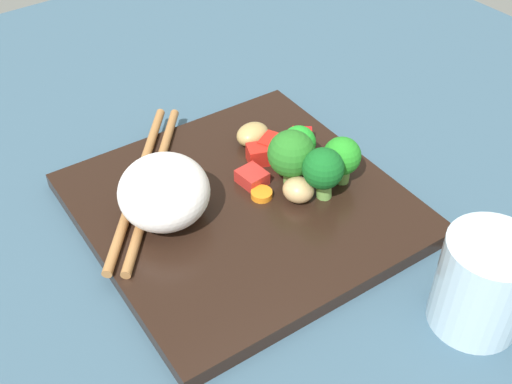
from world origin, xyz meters
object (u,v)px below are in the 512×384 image
at_px(square_plate, 242,206).
at_px(broccoli_floret_2, 299,143).
at_px(rice_mound, 164,192).
at_px(drinking_glass, 483,284).
at_px(chopstick_pair, 146,182).
at_px(carrot_slice_1, 341,156).

distance_m(square_plate, broccoli_floret_2, 0.08).
relative_size(square_plate, rice_mound, 3.26).
height_order(broccoli_floret_2, drinking_glass, drinking_glass).
distance_m(rice_mound, chopstick_pair, 0.06).
bearing_deg(rice_mound, square_plate, 161.22).
distance_m(rice_mound, drinking_glass, 0.27).
relative_size(broccoli_floret_2, carrot_slice_1, 2.13).
bearing_deg(rice_mound, chopstick_pair, -96.87).
height_order(broccoli_floret_2, carrot_slice_1, broccoli_floret_2).
bearing_deg(carrot_slice_1, rice_mound, -9.25).
relative_size(rice_mound, broccoli_floret_2, 1.94).
bearing_deg(chopstick_pair, drinking_glass, 66.50).
relative_size(square_plate, carrot_slice_1, 13.50).
bearing_deg(broccoli_floret_2, square_plate, 8.78).
height_order(square_plate, drinking_glass, drinking_glass).
bearing_deg(broccoli_floret_2, carrot_slice_1, 155.12).
bearing_deg(chopstick_pair, rice_mound, 33.97).
relative_size(square_plate, drinking_glass, 3.33).
bearing_deg(square_plate, broccoli_floret_2, -171.22).
bearing_deg(chopstick_pair, square_plate, 81.14).
xyz_separation_m(chopstick_pair, drinking_glass, (-0.14, 0.28, 0.02)).
relative_size(rice_mound, chopstick_pair, 0.44).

